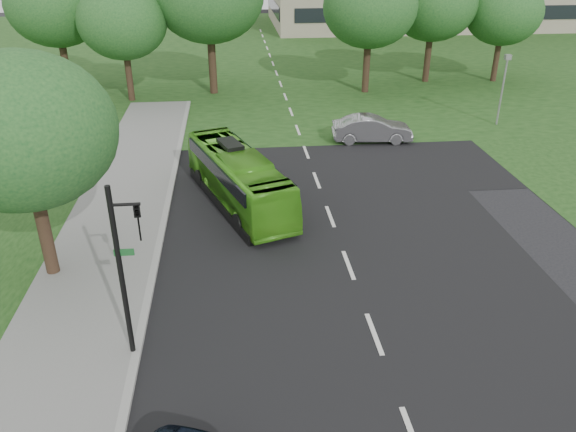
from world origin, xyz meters
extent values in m
plane|color=black|center=(0.00, 0.00, 0.00)|extent=(160.00, 160.00, 0.00)
cube|color=black|center=(0.00, 20.00, 0.01)|extent=(14.00, 120.00, 0.01)
cube|color=black|center=(0.00, 14.00, 0.01)|extent=(80.00, 12.00, 0.01)
cube|color=silver|center=(0.00, 15.00, 0.02)|extent=(0.15, 90.00, 0.01)
cube|color=gray|center=(-7.10, -5.00, 0.07)|extent=(0.25, 60.00, 0.15)
cube|color=#1A4216|center=(0.00, 45.00, 0.01)|extent=(120.00, 60.00, 0.01)
cylinder|color=black|center=(-11.29, 26.20, 1.54)|extent=(0.46, 0.46, 3.09)
ellipsoid|color=#194C20|center=(-11.29, 26.20, 5.54)|extent=(6.13, 6.13, 5.21)
cylinder|color=black|center=(-5.33, 27.70, 1.94)|extent=(0.58, 0.58, 3.89)
cylinder|color=black|center=(6.26, 26.85, 1.73)|extent=(0.52, 0.52, 3.46)
ellipsoid|color=#194C20|center=(6.26, 26.85, 6.20)|extent=(6.87, 6.87, 5.84)
cylinder|color=black|center=(12.00, 29.73, 1.69)|extent=(0.51, 0.51, 3.38)
ellipsoid|color=#194C20|center=(12.00, 29.73, 6.10)|extent=(6.80, 6.80, 5.78)
cylinder|color=black|center=(17.63, 29.27, 1.51)|extent=(0.46, 0.46, 3.03)
ellipsoid|color=#194C20|center=(17.63, 29.27, 5.41)|extent=(5.96, 5.96, 5.06)
cylinder|color=black|center=(-16.37, 29.04, 1.78)|extent=(0.54, 0.54, 3.56)
ellipsoid|color=#194C20|center=(-16.37, 29.04, 6.36)|extent=(6.99, 6.99, 5.94)
cylinder|color=black|center=(-10.66, 2.46, 1.50)|extent=(0.45, 0.45, 2.99)
ellipsoid|color=#194C20|center=(-10.66, 2.46, 5.37)|extent=(5.94, 5.94, 5.05)
imported|color=#4CAC1F|center=(-3.88, 7.82, 1.23)|extent=(4.87, 8.99, 2.45)
imported|color=#A5A4A9|center=(4.06, 15.49, 0.76)|extent=(4.71, 1.94, 1.52)
cylinder|color=black|center=(-7.20, -2.19, 2.68)|extent=(0.15, 0.15, 5.36)
cylinder|color=black|center=(-6.82, -2.19, 4.82)|extent=(0.75, 0.09, 0.09)
imported|color=black|center=(-6.56, -2.19, 4.29)|extent=(0.20, 0.23, 1.07)
cube|color=#195926|center=(-7.04, -2.19, 3.43)|extent=(0.54, 0.04, 0.19)
cylinder|color=gray|center=(12.81, 17.86, 2.07)|extent=(0.12, 0.12, 4.14)
cube|color=gray|center=(12.81, 17.86, 4.24)|extent=(0.41, 0.37, 0.31)
camera|label=1|loc=(-4.02, -15.35, 10.97)|focal=35.00mm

